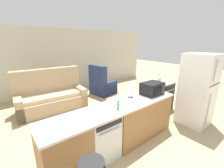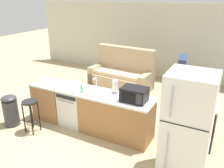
{
  "view_description": "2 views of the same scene",
  "coord_description": "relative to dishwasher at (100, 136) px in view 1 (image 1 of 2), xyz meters",
  "views": [
    {
      "loc": [
        -1.57,
        -2.0,
        2.09
      ],
      "look_at": [
        0.49,
        0.57,
        1.15
      ],
      "focal_mm": 24.0,
      "sensor_mm": 36.0,
      "label": 1
    },
    {
      "loc": [
        2.81,
        -3.95,
        2.89
      ],
      "look_at": [
        0.64,
        0.17,
        1.09
      ],
      "focal_mm": 38.0,
      "sensor_mm": 36.0,
      "label": 2
    }
  ],
  "objects": [
    {
      "name": "soap_bottle",
      "position": [
        0.32,
        -0.13,
        0.55
      ],
      "size": [
        0.06,
        0.06,
        0.18
      ],
      "color": "#4CB266",
      "rests_on": "kitchen_counter"
    },
    {
      "name": "ground_plane",
      "position": [
        0.25,
        0.0,
        -0.42
      ],
      "size": [
        24.0,
        24.0,
        0.0
      ],
      "primitive_type": "plane",
      "color": "tan"
    },
    {
      "name": "dishwasher",
      "position": [
        0.0,
        0.0,
        0.0
      ],
      "size": [
        0.58,
        0.61,
        0.84
      ],
      "color": "silver",
      "rests_on": "ground_plane"
    },
    {
      "name": "sink_faucet",
      "position": [
        0.53,
        0.11,
        0.61
      ],
      "size": [
        0.07,
        0.18,
        0.3
      ],
      "color": "silver",
      "rests_on": "kitchen_counter"
    },
    {
      "name": "microwave",
      "position": [
        1.47,
        -0.0,
        0.62
      ],
      "size": [
        0.5,
        0.37,
        0.28
      ],
      "color": "black",
      "rests_on": "kitchen_counter"
    },
    {
      "name": "paper_towel_roll",
      "position": [
        0.96,
        0.19,
        0.62
      ],
      "size": [
        0.14,
        0.14,
        0.28
      ],
      "color": "#4C4C51",
      "rests_on": "kitchen_counter"
    },
    {
      "name": "couch",
      "position": [
        -0.05,
        2.67,
        -0.03
      ],
      "size": [
        2.06,
        1.03,
        1.27
      ],
      "color": "tan",
      "rests_on": "ground_plane"
    },
    {
      "name": "kettle",
      "position": [
        2.77,
        0.68,
        0.56
      ],
      "size": [
        0.21,
        0.17,
        0.19
      ],
      "color": "silver",
      "rests_on": "stove_range"
    },
    {
      "name": "stove_range",
      "position": [
        2.6,
        0.55,
        0.03
      ],
      "size": [
        0.76,
        0.68,
        0.9
      ],
      "color": "black",
      "rests_on": "ground_plane"
    },
    {
      "name": "armchair",
      "position": [
        1.99,
        2.82,
        -0.07
      ],
      "size": [
        0.93,
        0.97,
        1.2
      ],
      "color": "navy",
      "rests_on": "ground_plane"
    },
    {
      "name": "kitchen_counter",
      "position": [
        0.49,
        0.0,
        -0.0
      ],
      "size": [
        2.94,
        0.66,
        0.9
      ],
      "color": "#9E6B3D",
      "rests_on": "ground_plane"
    },
    {
      "name": "refrigerator",
      "position": [
        2.6,
        -0.55,
        0.49
      ],
      "size": [
        0.72,
        0.73,
        1.82
      ],
      "color": "white",
      "rests_on": "ground_plane"
    },
    {
      "name": "wall_back",
      "position": [
        0.55,
        4.2,
        0.88
      ],
      "size": [
        10.0,
        0.06,
        2.6
      ],
      "color": "beige",
      "rests_on": "ground_plane"
    }
  ]
}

